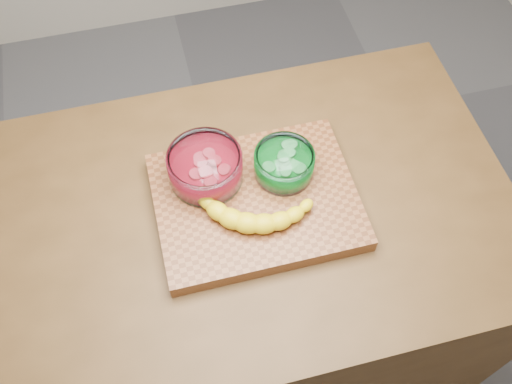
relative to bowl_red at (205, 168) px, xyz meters
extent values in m
plane|color=#5B5B5F|center=(0.10, -0.08, -0.98)|extent=(3.50, 3.50, 0.00)
cube|color=#4D3217|center=(0.10, -0.08, -0.53)|extent=(1.20, 0.80, 0.90)
cube|color=brown|center=(0.10, -0.08, -0.06)|extent=(0.45, 0.35, 0.04)
cylinder|color=white|center=(0.00, 0.00, 0.00)|extent=(0.17, 0.17, 0.08)
cylinder|color=red|center=(0.00, 0.00, -0.01)|extent=(0.15, 0.15, 0.04)
cylinder|color=#FE5062|center=(0.00, 0.00, 0.02)|extent=(0.14, 0.14, 0.02)
cylinder|color=white|center=(0.17, -0.03, -0.01)|extent=(0.14, 0.14, 0.06)
cylinder|color=#0D9227|center=(0.17, -0.03, -0.01)|extent=(0.11, 0.11, 0.04)
cylinder|color=#6AE275|center=(0.17, -0.03, 0.01)|extent=(0.11, 0.11, 0.02)
camera|label=1|loc=(-0.07, -0.73, 1.05)|focal=40.00mm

